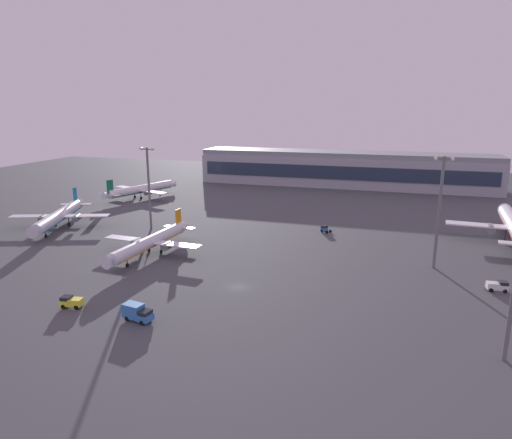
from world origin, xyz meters
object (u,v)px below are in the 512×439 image
(pushback_tug, at_px, (325,229))
(catering_truck, at_px, (137,312))
(maintenance_van, at_px, (71,302))
(cargo_loader, at_px, (498,286))
(airplane_mid_apron, at_px, (59,216))
(apron_light_east, at_px, (440,206))
(apron_light_west, at_px, (149,183))
(airplane_taxiway_distant, at_px, (141,189))
(airplane_near_gate, at_px, (151,242))

(pushback_tug, bearing_deg, catering_truck, -166.57)
(maintenance_van, bearing_deg, pushback_tug, -38.59)
(cargo_loader, xyz_separation_m, catering_truck, (-65.04, -34.37, 0.40))
(airplane_mid_apron, relative_size, catering_truck, 6.44)
(airplane_mid_apron, relative_size, cargo_loader, 8.87)
(pushback_tug, distance_m, apron_light_east, 41.14)
(pushback_tug, xyz_separation_m, apron_light_west, (-53.01, -12.47, 13.62))
(airplane_taxiway_distant, relative_size, pushback_tug, 10.18)
(airplane_mid_apron, distance_m, cargo_loader, 124.46)
(maintenance_van, xyz_separation_m, apron_light_west, (-14.82, 56.30, 13.51))
(airplane_near_gate, bearing_deg, apron_light_west, -56.65)
(pushback_tug, bearing_deg, apron_light_west, 134.90)
(pushback_tug, bearing_deg, cargo_loader, -98.54)
(airplane_taxiway_distant, distance_m, catering_truck, 116.92)
(maintenance_van, relative_size, pushback_tug, 1.24)
(catering_truck, xyz_separation_m, apron_light_east, (53.15, 45.72, 13.66))
(pushback_tug, relative_size, apron_light_west, 0.14)
(maintenance_van, xyz_separation_m, cargo_loader, (80.21, 33.26, 0.00))
(airplane_mid_apron, xyz_separation_m, catering_truck, (58.41, -49.99, -2.28))
(airplane_mid_apron, relative_size, apron_light_west, 1.50)
(pushback_tug, xyz_separation_m, apron_light_east, (30.12, -24.17, 14.17))
(cargo_loader, distance_m, catering_truck, 73.57)
(airplane_near_gate, height_order, pushback_tug, airplane_near_gate)
(airplane_mid_apron, xyz_separation_m, maintenance_van, (43.24, -48.88, -2.68))
(airplane_mid_apron, xyz_separation_m, cargo_loader, (123.45, -15.62, -2.68))
(airplane_near_gate, distance_m, catering_truck, 38.54)
(apron_light_east, bearing_deg, apron_light_west, 171.99)
(cargo_loader, bearing_deg, apron_light_east, -140.31)
(catering_truck, xyz_separation_m, apron_light_west, (-29.99, 57.41, 13.11))
(airplane_mid_apron, bearing_deg, airplane_taxiway_distant, -108.77)
(cargo_loader, relative_size, apron_light_east, 0.16)
(airplane_near_gate, height_order, airplane_mid_apron, airplane_mid_apron)
(maintenance_van, bearing_deg, airplane_mid_apron, 31.96)
(airplane_taxiway_distant, distance_m, maintenance_van, 108.98)
(apron_light_west, bearing_deg, pushback_tug, 13.24)
(apron_light_east, height_order, apron_light_west, apron_light_east)
(cargo_loader, bearing_deg, catering_truck, -68.81)
(airplane_mid_apron, height_order, apron_light_east, apron_light_east)
(airplane_near_gate, height_order, cargo_loader, airplane_near_gate)
(airplane_taxiway_distant, distance_m, cargo_loader, 141.04)
(apron_light_west, bearing_deg, cargo_loader, -13.63)
(catering_truck, height_order, apron_light_east, apron_light_east)
(airplane_mid_apron, xyz_separation_m, pushback_tug, (81.43, 19.90, -2.79))
(airplane_taxiway_distant, xyz_separation_m, catering_truck, (59.42, -100.68, -2.05))
(airplane_taxiway_distant, xyz_separation_m, maintenance_van, (44.25, -99.57, -2.45))
(maintenance_van, xyz_separation_m, apron_light_east, (68.32, 44.61, 14.06))
(airplane_mid_apron, distance_m, pushback_tug, 83.87)
(airplane_near_gate, xyz_separation_m, airplane_mid_apron, (-41.51, 15.39, 0.41))
(maintenance_van, distance_m, cargo_loader, 86.83)
(airplane_near_gate, bearing_deg, cargo_loader, -176.66)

